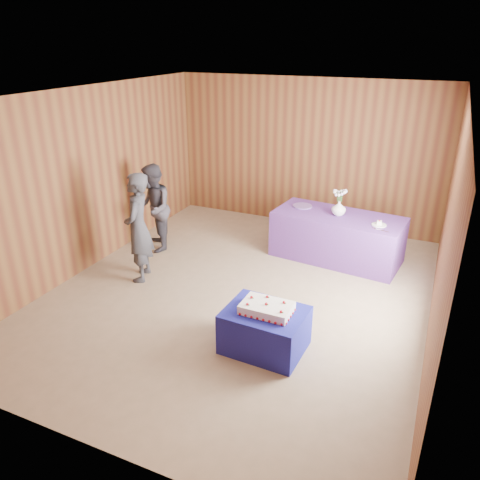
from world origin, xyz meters
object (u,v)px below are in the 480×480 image
Objects in this scene: serving_table at (337,237)px; vase at (339,208)px; cake_table at (265,330)px; sheet_cake at (267,308)px; guest_right at (153,208)px; guest_left at (138,228)px.

vase is (-0.01, -0.00, 0.49)m from serving_table.
cake_table is at bearing -87.48° from serving_table.
vase is at bearing 87.25° from sheet_cake.
serving_table is 1.36× the size of guest_right.
vase reaches higher than sheet_cake.
vase is 3.00m from guest_right.
cake_table is at bearing 164.03° from sheet_cake.
sheet_cake is 3.28m from guest_right.
serving_table is 0.49m from vase.
serving_table is at bearing 88.80° from cake_table.
cake_table is at bearing 47.55° from guest_left.
sheet_cake is 2.50m from guest_left.
sheet_cake is at bearing -87.09° from serving_table.
sheet_cake is 0.37× the size of guest_left.
guest_left is at bearing -143.34° from vase.
guest_right is at bearing -156.51° from serving_table.
vase is 0.14× the size of guest_left.
serving_table is (0.19, 2.72, 0.12)m from cake_table.
vase reaches higher than serving_table.
vase is (0.17, 2.72, 0.62)m from cake_table.
guest_left is (-2.49, -1.84, 0.43)m from serving_table.
serving_table is 3.03m from guest_right.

